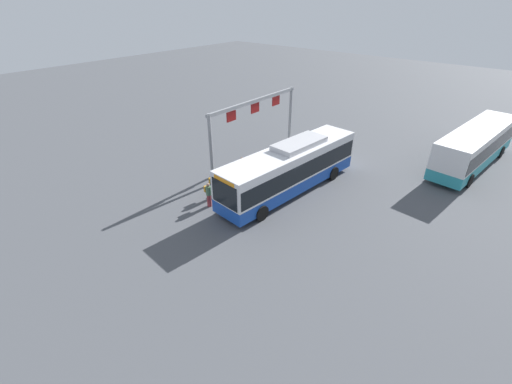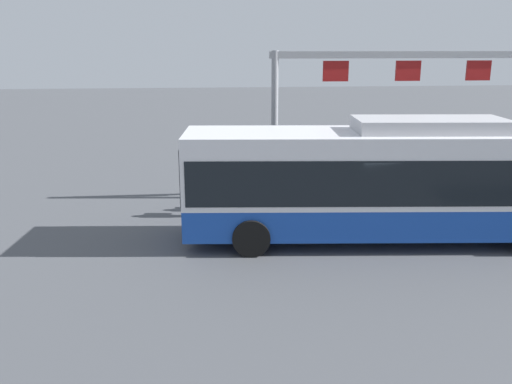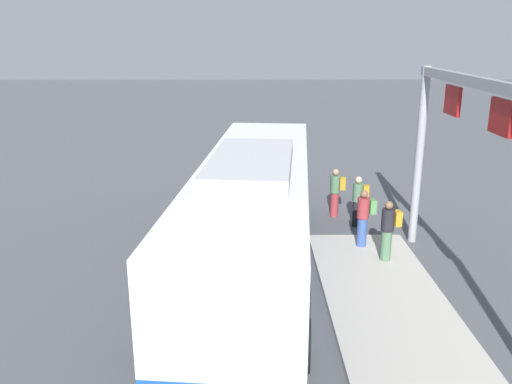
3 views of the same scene
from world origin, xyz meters
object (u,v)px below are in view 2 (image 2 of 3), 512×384
Objects in this scene: bus_main at (395,178)px; person_waiting_far at (330,176)px; person_boarding at (212,189)px; person_waiting_mid at (241,184)px; person_waiting_near at (303,180)px.

bus_main is 7.05× the size of person_waiting_far.
person_waiting_far is (-4.04, -0.78, 0.16)m from person_boarding.
person_waiting_mid is at bearing -34.73° from bus_main.
person_waiting_near is (1.96, -3.12, -0.76)m from bus_main.
bus_main is at bearing 71.85° from person_boarding.
bus_main is 7.05× the size of person_waiting_near.
bus_main is 7.05× the size of person_boarding.
person_waiting_mid is at bearing -95.76° from person_waiting_far.
person_boarding is (4.99, -2.79, -0.92)m from bus_main.
person_boarding is 1.00× the size of person_waiting_mid.
person_waiting_near reaches higher than person_waiting_mid.
person_waiting_near is 1.00× the size of person_waiting_far.
person_waiting_mid is (-0.97, -0.59, 0.00)m from person_boarding.
person_waiting_far is at bearing 104.78° from person_waiting_near.
person_boarding is 1.00× the size of person_waiting_far.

